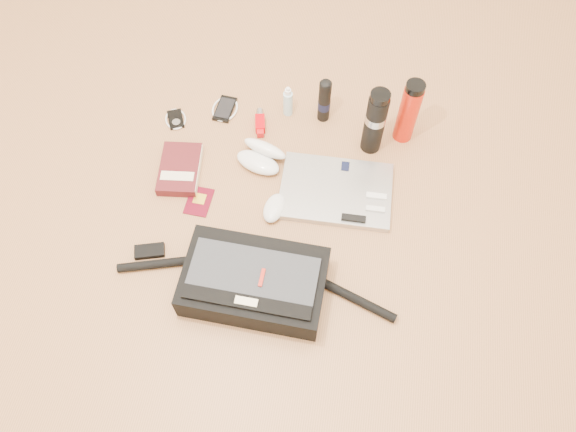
{
  "coord_description": "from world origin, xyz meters",
  "views": [
    {
      "loc": [
        0.19,
        -0.82,
        1.59
      ],
      "look_at": [
        0.04,
        0.03,
        0.06
      ],
      "focal_mm": 35.0,
      "sensor_mm": 36.0,
      "label": 1
    }
  ],
  "objects_px": {
    "laptop": "(336,191)",
    "thermos_black": "(375,122)",
    "book": "(180,169)",
    "thermos_red": "(409,112)",
    "messenger_bag": "(253,282)"
  },
  "relations": [
    {
      "from": "messenger_bag",
      "to": "book",
      "type": "relative_size",
      "value": 4.0
    },
    {
      "from": "laptop",
      "to": "thermos_black",
      "type": "distance_m",
      "value": 0.26
    },
    {
      "from": "laptop",
      "to": "messenger_bag",
      "type": "bearing_deg",
      "value": -119.49
    },
    {
      "from": "messenger_bag",
      "to": "book",
      "type": "distance_m",
      "value": 0.5
    },
    {
      "from": "messenger_bag",
      "to": "laptop",
      "type": "height_order",
      "value": "messenger_bag"
    },
    {
      "from": "laptop",
      "to": "thermos_black",
      "type": "bearing_deg",
      "value": 64.98
    },
    {
      "from": "thermos_black",
      "to": "thermos_red",
      "type": "bearing_deg",
      "value": 31.77
    },
    {
      "from": "book",
      "to": "thermos_red",
      "type": "bearing_deg",
      "value": 14.45
    },
    {
      "from": "laptop",
      "to": "book",
      "type": "xyz_separation_m",
      "value": [
        -0.53,
        -0.01,
        0.01
      ]
    },
    {
      "from": "book",
      "to": "thermos_red",
      "type": "xyz_separation_m",
      "value": [
        0.73,
        0.29,
        0.11
      ]
    },
    {
      "from": "messenger_bag",
      "to": "laptop",
      "type": "distance_m",
      "value": 0.43
    },
    {
      "from": "thermos_black",
      "to": "laptop",
      "type": "bearing_deg",
      "value": -113.3
    },
    {
      "from": "messenger_bag",
      "to": "thermos_black",
      "type": "distance_m",
      "value": 0.67
    },
    {
      "from": "laptop",
      "to": "thermos_black",
      "type": "height_order",
      "value": "thermos_black"
    },
    {
      "from": "book",
      "to": "thermos_black",
      "type": "bearing_deg",
      "value": 12.48
    }
  ]
}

